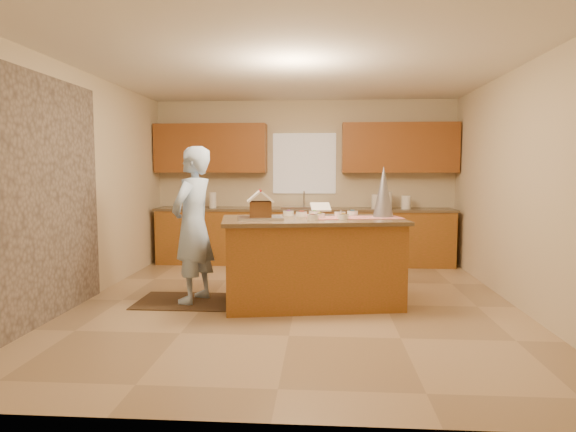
% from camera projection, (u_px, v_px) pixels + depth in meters
% --- Properties ---
extents(floor, '(5.50, 5.50, 0.00)m').
position_uv_depth(floor, '(295.00, 303.00, 5.76)').
color(floor, tan).
rests_on(floor, ground).
extents(ceiling, '(5.50, 5.50, 0.00)m').
position_uv_depth(ceiling, '(296.00, 66.00, 5.51)').
color(ceiling, silver).
rests_on(ceiling, floor).
extents(wall_back, '(5.50, 5.50, 0.00)m').
position_uv_depth(wall_back, '(304.00, 181.00, 8.36)').
color(wall_back, beige).
rests_on(wall_back, floor).
extents(wall_front, '(5.50, 5.50, 0.00)m').
position_uv_depth(wall_front, '(270.00, 203.00, 2.90)').
color(wall_front, beige).
rests_on(wall_front, floor).
extents(wall_left, '(5.50, 5.50, 0.00)m').
position_uv_depth(wall_left, '(83.00, 187.00, 5.80)').
color(wall_left, beige).
rests_on(wall_left, floor).
extents(wall_right, '(5.50, 5.50, 0.00)m').
position_uv_depth(wall_right, '(522.00, 188.00, 5.46)').
color(wall_right, beige).
rests_on(wall_right, floor).
extents(stone_accent, '(0.00, 2.50, 2.50)m').
position_uv_depth(stone_accent, '(47.00, 199.00, 5.02)').
color(stone_accent, gray).
rests_on(stone_accent, wall_left).
extents(window_curtain, '(1.05, 0.03, 1.00)m').
position_uv_depth(window_curtain, '(304.00, 164.00, 8.31)').
color(window_curtain, white).
rests_on(window_curtain, wall_back).
extents(back_counter_base, '(4.80, 0.60, 0.88)m').
position_uv_depth(back_counter_base, '(303.00, 237.00, 8.15)').
color(back_counter_base, '#984C1F').
rests_on(back_counter_base, floor).
extents(back_counter_top, '(4.85, 0.63, 0.04)m').
position_uv_depth(back_counter_top, '(304.00, 209.00, 8.11)').
color(back_counter_top, brown).
rests_on(back_counter_top, back_counter_base).
extents(upper_cabinet_left, '(1.85, 0.35, 0.80)m').
position_uv_depth(upper_cabinet_left, '(211.00, 148.00, 8.24)').
color(upper_cabinet_left, '#984B20').
rests_on(upper_cabinet_left, wall_back).
extents(upper_cabinet_right, '(1.85, 0.35, 0.80)m').
position_uv_depth(upper_cabinet_right, '(400.00, 148.00, 8.03)').
color(upper_cabinet_right, '#984B20').
rests_on(upper_cabinet_right, wall_back).
extents(sink, '(0.70, 0.45, 0.12)m').
position_uv_depth(sink, '(304.00, 210.00, 8.11)').
color(sink, silver).
rests_on(sink, back_counter_top).
extents(faucet, '(0.03, 0.03, 0.28)m').
position_uv_depth(faucet, '(304.00, 199.00, 8.27)').
color(faucet, silver).
rests_on(faucet, back_counter_top).
extents(island_base, '(2.08, 1.28, 0.95)m').
position_uv_depth(island_base, '(312.00, 263.00, 5.70)').
color(island_base, '#984C1F').
rests_on(island_base, floor).
extents(island_top, '(2.18, 1.38, 0.04)m').
position_uv_depth(island_top, '(312.00, 220.00, 5.66)').
color(island_top, brown).
rests_on(island_top, island_base).
extents(table_runner, '(1.13, 0.56, 0.01)m').
position_uv_depth(table_runner, '(354.00, 218.00, 5.70)').
color(table_runner, '#B30C12').
rests_on(table_runner, island_top).
extents(baking_tray, '(0.55, 0.44, 0.03)m').
position_uv_depth(baking_tray, '(260.00, 218.00, 5.54)').
color(baking_tray, silver).
rests_on(baking_tray, island_top).
extents(cookbook, '(0.26, 0.22, 0.10)m').
position_uv_depth(cookbook, '(321.00, 207.00, 6.07)').
color(cookbook, white).
rests_on(cookbook, island_top).
extents(tinsel_tree, '(0.27, 0.27, 0.59)m').
position_uv_depth(tinsel_tree, '(383.00, 192.00, 5.76)').
color(tinsel_tree, '#B9BAC6').
rests_on(tinsel_tree, island_top).
extents(rug, '(1.22, 0.80, 0.01)m').
position_uv_depth(rug, '(190.00, 301.00, 5.82)').
color(rug, black).
rests_on(rug, floor).
extents(boy, '(0.61, 0.76, 1.80)m').
position_uv_depth(boy, '(193.00, 225.00, 5.73)').
color(boy, '#ACCCF4').
rests_on(boy, rug).
extents(canister_a, '(0.17, 0.17, 0.23)m').
position_uv_depth(canister_a, '(377.00, 201.00, 8.01)').
color(canister_a, white).
rests_on(canister_a, back_counter_top).
extents(canister_b, '(0.19, 0.19, 0.28)m').
position_uv_depth(canister_b, '(386.00, 200.00, 8.00)').
color(canister_b, white).
rests_on(canister_b, back_counter_top).
extents(canister_c, '(0.15, 0.15, 0.21)m').
position_uv_depth(canister_c, '(406.00, 202.00, 7.98)').
color(canister_c, white).
rests_on(canister_c, back_counter_top).
extents(paper_towel, '(0.12, 0.12, 0.25)m').
position_uv_depth(paper_towel, '(213.00, 200.00, 8.20)').
color(paper_towel, white).
rests_on(paper_towel, back_counter_top).
extents(gingerbread_house, '(0.34, 0.35, 0.30)m').
position_uv_depth(gingerbread_house, '(260.00, 207.00, 5.53)').
color(gingerbread_house, '#573517').
rests_on(gingerbread_house, baking_tray).
extents(candy_bowls, '(0.90, 0.65, 0.06)m').
position_uv_depth(candy_bowls, '(321.00, 215.00, 5.77)').
color(candy_bowls, '#DF7D69').
rests_on(candy_bowls, island_top).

